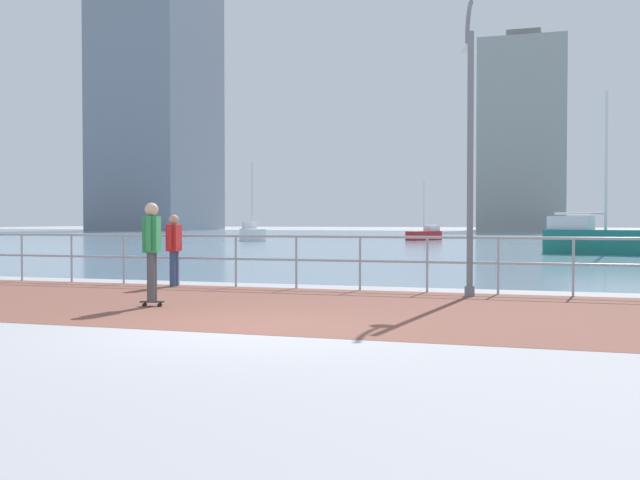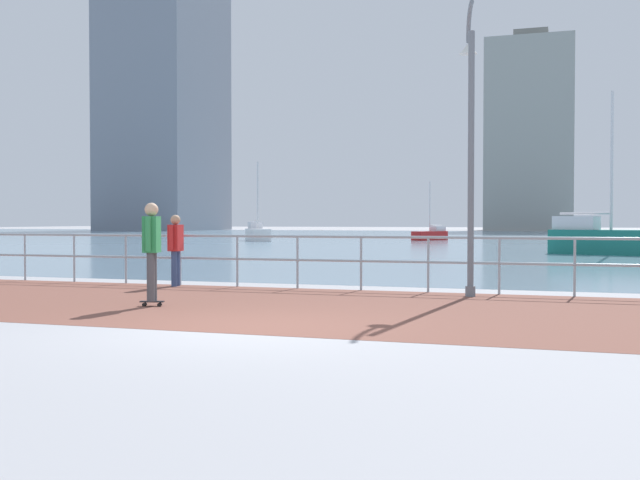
{
  "view_description": "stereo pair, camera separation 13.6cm",
  "coord_description": "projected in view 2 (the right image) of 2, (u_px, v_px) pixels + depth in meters",
  "views": [
    {
      "loc": [
        3.9,
        -9.43,
        1.45
      ],
      "look_at": [
        -0.15,
        3.46,
        1.1
      ],
      "focal_mm": 42.48,
      "sensor_mm": 36.0,
      "label": 1
    },
    {
      "loc": [
        4.03,
        -9.38,
        1.45
      ],
      "look_at": [
        -0.15,
        3.46,
        1.1
      ],
      "focal_mm": 42.48,
      "sensor_mm": 36.0,
      "label": 2
    }
  ],
  "objects": [
    {
      "name": "ground",
      "position": [
        499.0,
        243.0,
        48.23
      ],
      "size": [
        220.0,
        220.0,
        0.0
      ],
      "primitive_type": "plane",
      "color": "#9E9EA3"
    },
    {
      "name": "brick_paving",
      "position": [
        312.0,
        307.0,
        12.67
      ],
      "size": [
        28.0,
        6.34,
        0.01
      ],
      "primitive_type": "cube",
      "color": "brown",
      "rests_on": "ground"
    },
    {
      "name": "harbor_water",
      "position": [
        511.0,
        239.0,
        58.46
      ],
      "size": [
        180.0,
        88.0,
        0.0
      ],
      "primitive_type": "cube",
      "color": "#6B899E",
      "rests_on": "ground"
    },
    {
      "name": "waterfront_railing",
      "position": [
        361.0,
        253.0,
        15.67
      ],
      "size": [
        25.25,
        0.06,
        1.14
      ],
      "color": "#9EADB7",
      "rests_on": "ground"
    },
    {
      "name": "lamppost",
      "position": [
        470.0,
        134.0,
        14.48
      ],
      "size": [
        0.4,
        0.8,
        5.62
      ],
      "color": "slate",
      "rests_on": "ground"
    },
    {
      "name": "skateboarder",
      "position": [
        152.0,
        244.0,
        12.74
      ],
      "size": [
        0.41,
        0.55,
        1.75
      ],
      "color": "black",
      "rests_on": "ground"
    },
    {
      "name": "bystander",
      "position": [
        176.0,
        245.0,
        16.6
      ],
      "size": [
        0.27,
        0.56,
        1.57
      ],
      "color": "#384C7A",
      "rests_on": "ground"
    },
    {
      "name": "sailboat_gray",
      "position": [
        257.0,
        233.0,
        53.35
      ],
      "size": [
        3.14,
        4.02,
        5.57
      ],
      "color": "white",
      "rests_on": "ground"
    },
    {
      "name": "sailboat_teal",
      "position": [
        431.0,
        235.0,
        55.05
      ],
      "size": [
        2.32,
        3.11,
        4.27
      ],
      "color": "#B21E1E",
      "rests_on": "ground"
    },
    {
      "name": "sailboat_white",
      "position": [
        607.0,
        239.0,
        31.97
      ],
      "size": [
        5.13,
        3.06,
        6.89
      ],
      "color": "#197266",
      "rests_on": "ground"
    },
    {
      "name": "tower_concrete",
      "position": [
        531.0,
        138.0,
        108.94
      ],
      "size": [
        11.73,
        17.34,
        28.25
      ],
      "color": "#939993",
      "rests_on": "ground"
    },
    {
      "name": "tower_steel",
      "position": [
        164.0,
        94.0,
        110.9
      ],
      "size": [
        13.58,
        17.25,
        41.51
      ],
      "color": "slate",
      "rests_on": "ground"
    }
  ]
}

